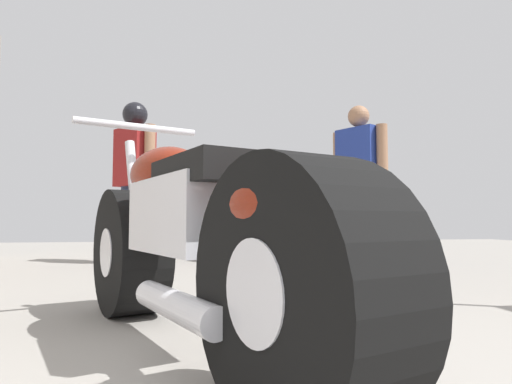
{
  "coord_description": "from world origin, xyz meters",
  "views": [
    {
      "loc": [
        -0.41,
        0.13,
        0.47
      ],
      "look_at": [
        0.06,
        3.05,
        0.66
      ],
      "focal_mm": 30.87,
      "sensor_mm": 36.0,
      "label": 1
    }
  ],
  "objects": [
    {
      "name": "ground_plane",
      "position": [
        0.0,
        3.08,
        0.0
      ],
      "size": [
        14.77,
        14.77,
        0.0
      ],
      "primitive_type": "plane",
      "color": "gray"
    },
    {
      "name": "mechanic_in_blue",
      "position": [
        1.41,
        4.54,
        0.96
      ],
      "size": [
        0.45,
        0.64,
        1.7
      ],
      "color": "#2D3851",
      "rests_on": "ground_plane"
    },
    {
      "name": "motorcycle_maroon_cruiser",
      "position": [
        -0.4,
        1.75,
        0.39
      ],
      "size": [
        1.02,
        1.99,
        0.96
      ],
      "color": "black",
      "rests_on": "ground_plane"
    },
    {
      "name": "mechanic_with_helmet",
      "position": [
        -0.99,
        5.22,
        1.09
      ],
      "size": [
        0.54,
        0.62,
        1.82
      ],
      "color": "#2D3851",
      "rests_on": "ground_plane"
    },
    {
      "name": "motorcycle_black_naked",
      "position": [
        0.26,
        4.99,
        0.36
      ],
      "size": [
        1.06,
        1.73,
        0.87
      ],
      "color": "black",
      "rests_on": "ground_plane"
    }
  ]
}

